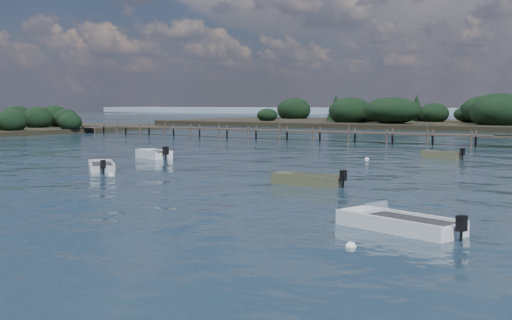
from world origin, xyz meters
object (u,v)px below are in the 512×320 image
Objects in this scene: dinghy_mid_white_a at (399,226)px; dinghy_mid_grey at (101,168)px; dinghy_extra_b at (307,182)px; tender_far_grey at (154,156)px; jetty at (283,131)px; tender_far_white at (442,156)px.

dinghy_mid_white_a is 23.63m from dinghy_mid_grey.
dinghy_extra_b is 18.97m from tender_far_grey.
jetty is at bearing 99.82° from tender_far_grey.
tender_far_grey is at bearing -80.18° from jetty.
dinghy_mid_white_a is 1.39× the size of tender_far_white.
tender_far_white is 24.89m from dinghy_mid_grey.
tender_far_grey is at bearing -147.96° from tender_far_white.
jetty is at bearing 124.48° from dinghy_mid_white_a.
dinghy_mid_white_a is 1.15× the size of dinghy_extra_b.
dinghy_extra_b is 19.30m from tender_far_white.
dinghy_extra_b is at bearing -57.89° from jetty.
dinghy_extra_b is 0.06× the size of jetty.
tender_far_white is at bearing 32.04° from tender_far_grey.
dinghy_mid_grey is (-15.16, -19.74, -0.01)m from tender_far_white.
jetty is at bearing 145.55° from tender_far_white.
dinghy_mid_white_a is 53.02m from jetty.
tender_far_grey is (-3.13, 8.29, 0.04)m from dinghy_mid_grey.
tender_far_white is 0.05× the size of jetty.
tender_far_white reaches higher than dinghy_mid_grey.
jetty reaches higher than dinghy_mid_white_a.
tender_far_white is 0.83× the size of tender_far_grey.
tender_far_grey is (-25.30, 16.47, 0.04)m from dinghy_mid_white_a.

